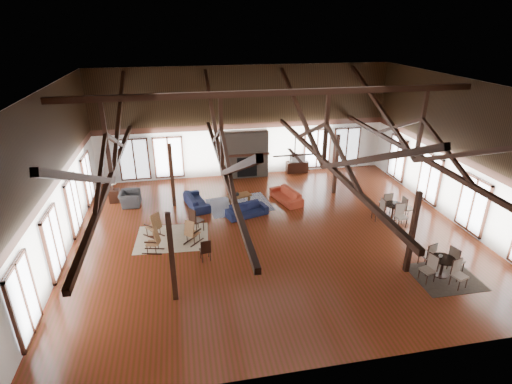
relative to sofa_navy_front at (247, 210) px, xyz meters
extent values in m
plane|color=maroon|center=(0.79, -1.81, -0.27)|extent=(16.00, 16.00, 0.00)
cube|color=black|center=(0.79, -1.81, 5.73)|extent=(16.00, 14.00, 0.02)
cube|color=silver|center=(0.79, 5.19, 2.73)|extent=(16.00, 0.02, 6.00)
cube|color=silver|center=(0.79, -8.81, 2.73)|extent=(16.00, 0.02, 6.00)
cube|color=silver|center=(-7.21, -1.81, 2.73)|extent=(0.02, 14.00, 6.00)
cube|color=silver|center=(8.79, -1.81, 2.73)|extent=(0.02, 14.00, 6.00)
cube|color=black|center=(0.79, -1.81, 5.48)|extent=(15.60, 0.18, 0.22)
cube|color=black|center=(-5.21, -1.81, 2.78)|extent=(0.16, 13.70, 0.18)
cube|color=black|center=(-5.21, -1.81, 4.13)|extent=(0.14, 0.14, 2.70)
cube|color=black|center=(-5.21, 1.69, 4.00)|extent=(0.15, 7.07, 3.12)
cube|color=black|center=(-5.21, -5.31, 4.00)|extent=(0.15, 7.07, 3.12)
cube|color=black|center=(-1.21, -1.81, 2.78)|extent=(0.16, 13.70, 0.18)
cube|color=black|center=(-1.21, -1.81, 4.13)|extent=(0.14, 0.14, 2.70)
cube|color=black|center=(-1.21, 1.69, 4.00)|extent=(0.15, 7.07, 3.12)
cube|color=black|center=(-1.21, -5.31, 4.00)|extent=(0.15, 7.07, 3.12)
cube|color=black|center=(2.79, -1.81, 2.78)|extent=(0.16, 13.70, 0.18)
cube|color=black|center=(2.79, -1.81, 4.13)|extent=(0.14, 0.14, 2.70)
cube|color=black|center=(2.79, 1.69, 4.00)|extent=(0.15, 7.07, 3.12)
cube|color=black|center=(2.79, -5.31, 4.00)|extent=(0.15, 7.07, 3.12)
cube|color=black|center=(6.79, -1.81, 2.78)|extent=(0.16, 13.70, 0.18)
cube|color=black|center=(6.79, -1.81, 4.13)|extent=(0.14, 0.14, 2.70)
cube|color=black|center=(6.79, 1.69, 4.00)|extent=(0.15, 7.07, 3.12)
cube|color=black|center=(6.79, -5.31, 4.00)|extent=(0.15, 7.07, 3.12)
cube|color=black|center=(-3.21, -5.31, 1.25)|extent=(0.16, 0.16, 3.05)
cube|color=black|center=(4.79, -5.31, 1.25)|extent=(0.16, 0.16, 3.05)
cube|color=black|center=(-3.21, 1.69, 1.25)|extent=(0.16, 0.16, 3.05)
cube|color=black|center=(4.79, 1.69, 1.25)|extent=(0.16, 0.16, 3.05)
cube|color=#63584B|center=(0.79, 4.87, 1.03)|extent=(2.40, 0.62, 2.60)
cube|color=black|center=(0.79, 4.55, 0.38)|extent=(1.10, 0.06, 1.10)
cube|color=#33180F|center=(0.79, 4.59, 1.08)|extent=(2.50, 0.20, 0.12)
cylinder|color=black|center=(1.29, -2.81, 3.78)|extent=(0.04, 0.04, 0.70)
cylinder|color=black|center=(1.29, -2.81, 3.43)|extent=(0.20, 0.20, 0.10)
cube|color=black|center=(1.74, -2.81, 3.43)|extent=(0.70, 0.12, 0.02)
cube|color=black|center=(1.29, -2.36, 3.43)|extent=(0.12, 0.70, 0.02)
cube|color=black|center=(0.84, -2.81, 3.43)|extent=(0.70, 0.12, 0.02)
cube|color=black|center=(1.29, -3.26, 3.43)|extent=(0.12, 0.70, 0.02)
imported|color=#161B3C|center=(0.00, 0.00, 0.00)|extent=(2.00, 1.25, 0.55)
imported|color=#161C3D|center=(-2.18, 1.40, 0.02)|extent=(2.13, 1.23, 0.58)
imported|color=#AD3821|center=(2.14, 1.17, 0.02)|extent=(2.15, 1.31, 0.59)
cube|color=brown|center=(-0.13, 1.37, 0.12)|extent=(1.23, 0.89, 0.06)
cube|color=brown|center=(-0.60, 1.19, -0.09)|extent=(0.06, 0.06, 0.37)
cube|color=brown|center=(-0.60, 1.55, -0.09)|extent=(0.06, 0.06, 0.37)
cube|color=brown|center=(0.33, 1.19, -0.09)|extent=(0.06, 0.06, 0.37)
cube|color=brown|center=(0.33, 1.55, -0.09)|extent=(0.06, 0.06, 0.37)
imported|color=#B2B2B2|center=(-0.24, 1.33, 0.26)|extent=(0.26, 0.26, 0.21)
imported|color=#2C2C2F|center=(-5.27, 2.16, 0.06)|extent=(1.08, 0.95, 0.67)
cube|color=black|center=(-6.05, 2.68, 0.04)|extent=(0.48, 0.48, 0.63)
cylinder|color=black|center=(-6.05, 2.68, 0.55)|extent=(0.08, 0.08, 0.38)
cone|color=#F4EBCD|center=(-6.05, 2.68, 0.81)|extent=(0.34, 0.34, 0.28)
cube|color=olive|center=(-4.06, -1.09, 0.13)|extent=(0.64, 0.64, 0.05)
cube|color=olive|center=(-3.91, -1.23, 0.45)|extent=(0.45, 0.46, 0.67)
cube|color=black|center=(-4.20, -1.22, -0.25)|extent=(0.62, 0.61, 0.05)
cube|color=black|center=(-3.93, -0.95, -0.25)|extent=(0.62, 0.61, 0.05)
cube|color=olive|center=(-2.49, -1.88, 0.11)|extent=(0.61, 0.61, 0.05)
cube|color=olive|center=(-2.62, -2.03, 0.42)|extent=(0.44, 0.42, 0.64)
cube|color=black|center=(-2.62, -1.76, -0.25)|extent=(0.56, 0.61, 0.05)
cube|color=black|center=(-2.35, -2.00, -0.25)|extent=(0.56, 0.61, 0.05)
cube|color=olive|center=(-4.04, -2.33, 0.11)|extent=(0.50, 0.52, 0.05)
cube|color=olive|center=(-3.84, -2.37, 0.41)|extent=(0.26, 0.46, 0.63)
cube|color=black|center=(-4.08, -2.51, -0.25)|extent=(0.76, 0.22, 0.05)
cube|color=black|center=(-4.00, -2.15, -0.25)|extent=(0.76, 0.22, 0.05)
cube|color=black|center=(-2.28, -1.00, 0.21)|extent=(0.63, 0.63, 0.05)
cube|color=black|center=(-2.45, -1.12, 0.50)|extent=(0.29, 0.40, 0.59)
cylinder|color=black|center=(-2.28, -1.00, -0.03)|extent=(0.04, 0.04, 0.48)
cube|color=black|center=(-2.11, -3.26, 0.13)|extent=(0.43, 0.43, 0.04)
cube|color=black|center=(-2.08, -3.42, 0.37)|extent=(0.37, 0.10, 0.49)
cylinder|color=black|center=(-2.11, -3.26, -0.07)|extent=(0.03, 0.03, 0.40)
cylinder|color=black|center=(5.83, -5.79, 0.40)|extent=(0.79, 0.79, 0.04)
cylinder|color=black|center=(5.83, -5.79, 0.07)|extent=(0.10, 0.10, 0.65)
cylinder|color=black|center=(5.83, -5.79, -0.25)|extent=(0.47, 0.47, 0.04)
cylinder|color=black|center=(6.30, -1.51, 0.41)|extent=(0.81, 0.81, 0.04)
cylinder|color=black|center=(6.30, -1.51, 0.08)|extent=(0.10, 0.10, 0.66)
cylinder|color=black|center=(6.30, -1.51, -0.25)|extent=(0.48, 0.48, 0.04)
imported|color=#B2B2B2|center=(5.75, -5.70, 0.47)|extent=(0.15, 0.15, 0.10)
imported|color=#B2B2B2|center=(6.31, -1.51, 0.48)|extent=(0.15, 0.15, 0.10)
cube|color=black|center=(3.79, 4.94, 0.04)|extent=(1.25, 0.47, 0.63)
imported|color=#B2B2B2|center=(3.78, 4.94, 0.61)|extent=(0.90, 0.23, 0.52)
cube|color=#C6A98A|center=(-3.32, -1.41, -0.27)|extent=(3.01, 2.44, 0.01)
cube|color=#1B214D|center=(-0.17, 1.20, -0.27)|extent=(3.14, 2.51, 0.01)
cube|color=black|center=(5.92, -5.91, -0.27)|extent=(2.15, 1.96, 0.01)
camera|label=1|loc=(-2.65, -15.90, 7.94)|focal=28.00mm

